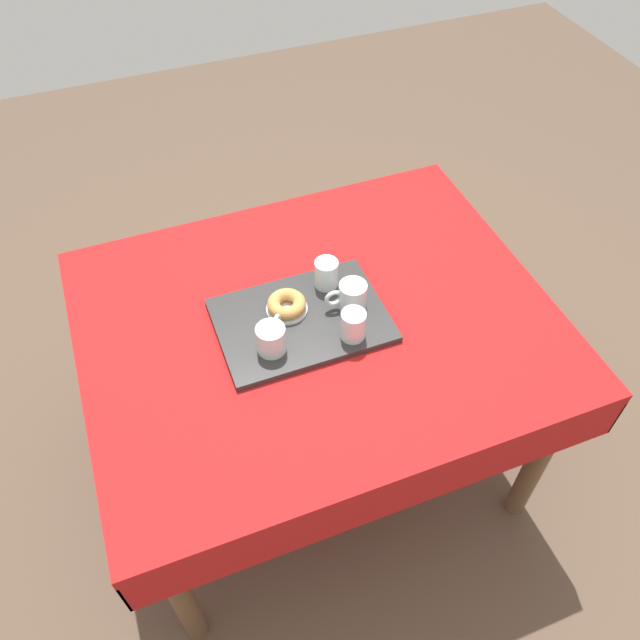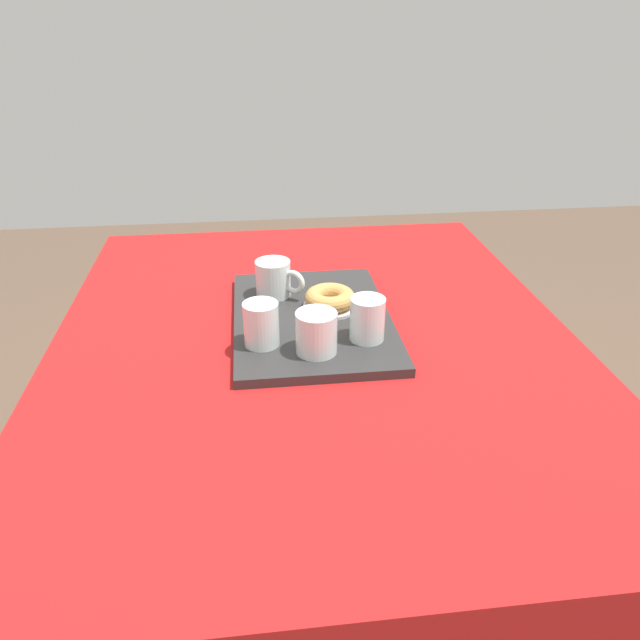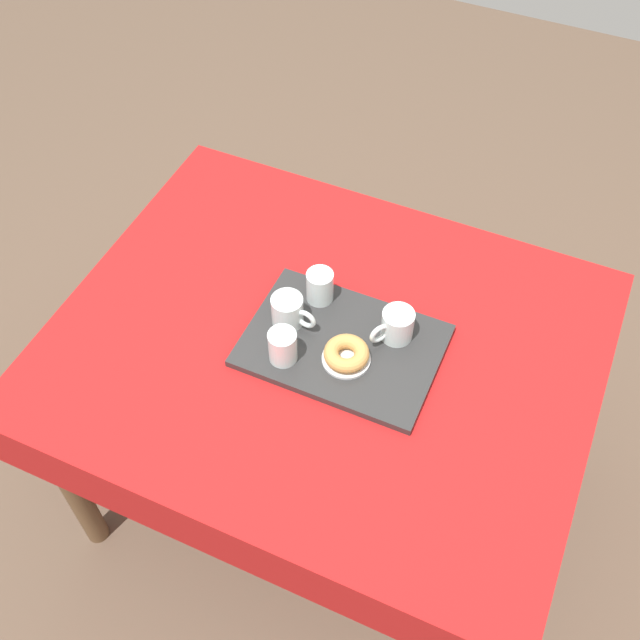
{
  "view_description": "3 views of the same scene",
  "coord_description": "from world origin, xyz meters",
  "px_view_note": "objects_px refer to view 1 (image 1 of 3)",
  "views": [
    {
      "loc": [
        -0.41,
        -1.1,
        2.08
      ],
      "look_at": [
        -0.01,
        -0.04,
        0.79
      ],
      "focal_mm": 35.9,
      "sensor_mm": 36.0,
      "label": 1
    },
    {
      "loc": [
        1.07,
        -0.12,
        1.35
      ],
      "look_at": [
        -0.01,
        0.01,
        0.78
      ],
      "focal_mm": 34.04,
      "sensor_mm": 36.0,
      "label": 2
    },
    {
      "loc": [
        -0.44,
        1.02,
        2.22
      ],
      "look_at": [
        0.02,
        -0.03,
        0.79
      ],
      "focal_mm": 42.85,
      "sensor_mm": 36.0,
      "label": 3
    }
  ],
  "objects_px": {
    "serving_tray": "(302,321)",
    "water_glass_near": "(353,326)",
    "tea_mug_right": "(271,339)",
    "donut_plate_left": "(287,309)",
    "dining_table": "(318,338)",
    "tea_mug_left": "(352,296)",
    "sugar_donut_left": "(287,304)",
    "water_glass_far": "(326,275)"
  },
  "relations": [
    {
      "from": "tea_mug_right",
      "to": "tea_mug_left",
      "type": "bearing_deg",
      "value": 14.41
    },
    {
      "from": "tea_mug_left",
      "to": "sugar_donut_left",
      "type": "bearing_deg",
      "value": 164.21
    },
    {
      "from": "dining_table",
      "to": "sugar_donut_left",
      "type": "bearing_deg",
      "value": 150.99
    },
    {
      "from": "donut_plate_left",
      "to": "tea_mug_left",
      "type": "bearing_deg",
      "value": -15.79
    },
    {
      "from": "dining_table",
      "to": "tea_mug_left",
      "type": "height_order",
      "value": "tea_mug_left"
    },
    {
      "from": "serving_tray",
      "to": "tea_mug_right",
      "type": "bearing_deg",
      "value": -147.53
    },
    {
      "from": "water_glass_near",
      "to": "water_glass_far",
      "type": "height_order",
      "value": "same"
    },
    {
      "from": "dining_table",
      "to": "donut_plate_left",
      "type": "xyz_separation_m",
      "value": [
        -0.07,
        0.04,
        0.11
      ]
    },
    {
      "from": "tea_mug_left",
      "to": "water_glass_far",
      "type": "distance_m",
      "value": 0.11
    },
    {
      "from": "water_glass_near",
      "to": "sugar_donut_left",
      "type": "relative_size",
      "value": 0.8
    },
    {
      "from": "serving_tray",
      "to": "water_glass_near",
      "type": "distance_m",
      "value": 0.16
    },
    {
      "from": "water_glass_far",
      "to": "water_glass_near",
      "type": "bearing_deg",
      "value": -90.98
    },
    {
      "from": "tea_mug_right",
      "to": "water_glass_near",
      "type": "distance_m",
      "value": 0.22
    },
    {
      "from": "water_glass_near",
      "to": "tea_mug_right",
      "type": "bearing_deg",
      "value": 170.65
    },
    {
      "from": "water_glass_far",
      "to": "sugar_donut_left",
      "type": "xyz_separation_m",
      "value": [
        -0.14,
        -0.05,
        -0.01
      ]
    },
    {
      "from": "water_glass_far",
      "to": "tea_mug_left",
      "type": "bearing_deg",
      "value": -71.15
    },
    {
      "from": "dining_table",
      "to": "tea_mug_right",
      "type": "xyz_separation_m",
      "value": [
        -0.15,
        -0.07,
        0.15
      ]
    },
    {
      "from": "dining_table",
      "to": "water_glass_far",
      "type": "distance_m",
      "value": 0.19
    },
    {
      "from": "tea_mug_right",
      "to": "sugar_donut_left",
      "type": "relative_size",
      "value": 1.01
    },
    {
      "from": "tea_mug_right",
      "to": "donut_plate_left",
      "type": "xyz_separation_m",
      "value": [
        0.08,
        0.11,
        -0.03
      ]
    },
    {
      "from": "tea_mug_left",
      "to": "water_glass_near",
      "type": "distance_m",
      "value": 0.11
    },
    {
      "from": "dining_table",
      "to": "water_glass_far",
      "type": "xyz_separation_m",
      "value": [
        0.06,
        0.1,
        0.15
      ]
    },
    {
      "from": "dining_table",
      "to": "donut_plate_left",
      "type": "height_order",
      "value": "donut_plate_left"
    },
    {
      "from": "serving_tray",
      "to": "tea_mug_left",
      "type": "bearing_deg",
      "value": -1.3
    },
    {
      "from": "tea_mug_right",
      "to": "water_glass_near",
      "type": "bearing_deg",
      "value": -9.35
    },
    {
      "from": "dining_table",
      "to": "sugar_donut_left",
      "type": "relative_size",
      "value": 12.13
    },
    {
      "from": "dining_table",
      "to": "donut_plate_left",
      "type": "bearing_deg",
      "value": 150.99
    },
    {
      "from": "water_glass_near",
      "to": "sugar_donut_left",
      "type": "bearing_deg",
      "value": 131.99
    },
    {
      "from": "dining_table",
      "to": "sugar_donut_left",
      "type": "xyz_separation_m",
      "value": [
        -0.07,
        0.04,
        0.13
      ]
    },
    {
      "from": "water_glass_near",
      "to": "sugar_donut_left",
      "type": "xyz_separation_m",
      "value": [
        -0.13,
        0.15,
        -0.01
      ]
    },
    {
      "from": "sugar_donut_left",
      "to": "dining_table",
      "type": "bearing_deg",
      "value": -29.01
    },
    {
      "from": "water_glass_far",
      "to": "sugar_donut_left",
      "type": "distance_m",
      "value": 0.15
    },
    {
      "from": "water_glass_far",
      "to": "serving_tray",
      "type": "bearing_deg",
      "value": -138.14
    },
    {
      "from": "water_glass_near",
      "to": "donut_plate_left",
      "type": "distance_m",
      "value": 0.2
    },
    {
      "from": "serving_tray",
      "to": "dining_table",
      "type": "bearing_deg",
      "value": 4.82
    },
    {
      "from": "tea_mug_right",
      "to": "donut_plate_left",
      "type": "relative_size",
      "value": 0.93
    },
    {
      "from": "tea_mug_right",
      "to": "donut_plate_left",
      "type": "distance_m",
      "value": 0.14
    },
    {
      "from": "water_glass_near",
      "to": "water_glass_far",
      "type": "xyz_separation_m",
      "value": [
        0.0,
        0.2,
        0.0
      ]
    },
    {
      "from": "dining_table",
      "to": "water_glass_near",
      "type": "relative_size",
      "value": 15.12
    },
    {
      "from": "water_glass_near",
      "to": "donut_plate_left",
      "type": "relative_size",
      "value": 0.74
    },
    {
      "from": "water_glass_far",
      "to": "donut_plate_left",
      "type": "height_order",
      "value": "water_glass_far"
    },
    {
      "from": "water_glass_near",
      "to": "water_glass_far",
      "type": "distance_m",
      "value": 0.2
    }
  ]
}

